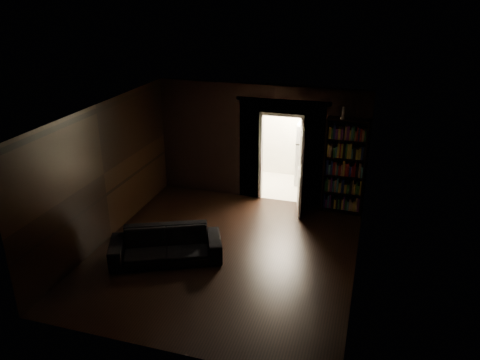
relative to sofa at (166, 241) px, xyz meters
name	(u,v)px	position (x,y,z in m)	size (l,w,h in m)	color
ground	(224,254)	(1.00, 0.49, -0.40)	(5.50, 5.50, 0.00)	black
room_walls	(239,155)	(0.99, 1.57, 1.28)	(5.02, 5.61, 2.84)	black
kitchen_alcove	(290,139)	(1.50, 4.36, 0.81)	(2.20, 1.80, 2.60)	#BAB1A2
sofa	(166,241)	(0.00, 0.00, 0.00)	(2.08, 0.90, 0.80)	black
bookshelf	(344,166)	(3.00, 3.08, 0.70)	(0.90, 0.32, 2.20)	black
refrigerator	(312,154)	(2.06, 4.52, 0.42)	(0.74, 0.68, 1.65)	white
door	(301,169)	(2.06, 2.81, 0.62)	(0.85, 0.05, 2.05)	white
figurine	(343,113)	(2.87, 3.03, 1.94)	(0.09, 0.09, 0.28)	silver
bottles	(312,119)	(2.04, 4.43, 1.38)	(0.63, 0.08, 0.26)	black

